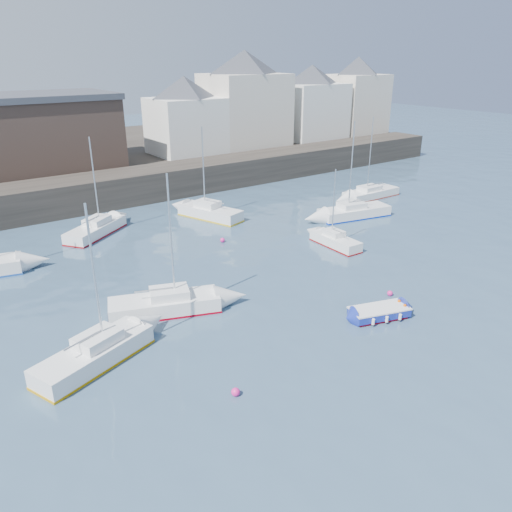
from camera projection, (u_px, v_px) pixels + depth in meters
water at (396, 356)px, 25.07m from camera, size 220.00×220.00×0.00m
quay_wall at (123, 187)px, 50.75m from camera, size 90.00×5.00×3.00m
land_strip at (70, 160)px, 64.28m from camera, size 90.00×32.00×2.80m
bldg_east_a at (245, 98)px, 64.13m from camera, size 13.36×13.36×11.80m
bldg_east_b at (311, 102)px, 70.09m from camera, size 11.88×11.88×9.95m
bldg_east_c at (356, 95)px, 74.80m from camera, size 11.14×11.14×10.95m
bldg_east_d at (185, 115)px, 59.40m from camera, size 11.14×11.14×8.95m
warehouse at (33, 132)px, 51.55m from camera, size 16.40×10.40×7.60m
blue_dinghy at (379, 312)px, 28.58m from camera, size 3.70×2.43×0.65m
sailboat_a at (95, 354)px, 24.26m from camera, size 6.47×4.04×8.02m
sailboat_b at (165, 304)px, 29.14m from camera, size 6.72×4.13×8.24m
sailboat_c at (335, 241)px, 39.25m from camera, size 1.64×4.66×6.07m
sailboat_d at (354, 212)px, 46.17m from camera, size 7.17×3.51×8.77m
sailboat_f at (210, 212)px, 45.93m from camera, size 3.97×6.66×8.25m
sailboat_g at (371, 193)px, 52.58m from camera, size 6.61×2.16×8.34m
sailboat_h at (96, 229)px, 41.70m from camera, size 6.23×5.26×8.03m
buoy_near at (236, 395)px, 22.19m from camera, size 0.40×0.40×0.40m
buoy_mid at (390, 296)px, 31.35m from camera, size 0.35×0.35×0.35m
buoy_far at (223, 242)px, 40.26m from camera, size 0.38×0.38×0.38m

